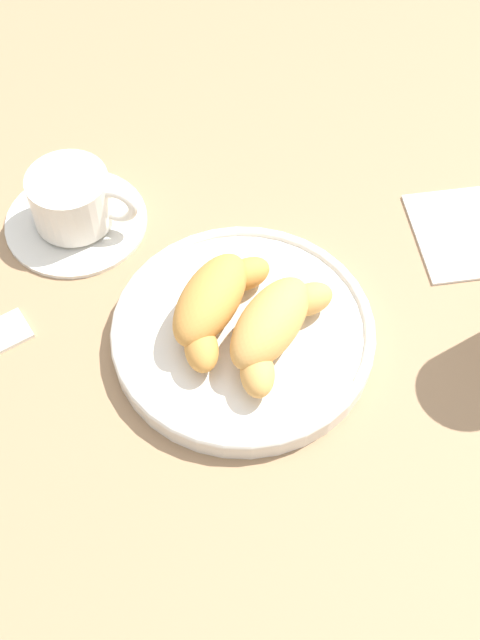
# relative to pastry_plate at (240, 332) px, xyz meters

# --- Properties ---
(ground_plane) EXTENTS (2.20, 2.20, 0.00)m
(ground_plane) POSITION_rel_pastry_plate_xyz_m (-0.03, 0.00, -0.01)
(ground_plane) COLOR #997551
(pastry_plate) EXTENTS (0.23, 0.23, 0.02)m
(pastry_plate) POSITION_rel_pastry_plate_xyz_m (0.00, 0.00, 0.00)
(pastry_plate) COLOR silver
(pastry_plate) RESTS_ON ground_plane
(croissant_large) EXTENTS (0.14, 0.07, 0.04)m
(croissant_large) POSITION_rel_pastry_plate_xyz_m (-0.00, -0.02, 0.03)
(croissant_large) COLOR #CC893D
(croissant_large) RESTS_ON pastry_plate
(croissant_small) EXTENTS (0.13, 0.08, 0.04)m
(croissant_small) POSITION_rel_pastry_plate_xyz_m (0.00, 0.03, 0.03)
(croissant_small) COLOR #D6994C
(croissant_small) RESTS_ON pastry_plate
(coffee_cup_near) EXTENTS (0.14, 0.14, 0.06)m
(coffee_cup_near) POSITION_rel_pastry_plate_xyz_m (-0.07, -0.19, 0.01)
(coffee_cup_near) COLOR silver
(coffee_cup_near) RESTS_ON ground_plane
(folded_napkin) EXTENTS (0.15, 0.15, 0.01)m
(folded_napkin) POSITION_rel_pastry_plate_xyz_m (-0.19, 0.17, -0.01)
(folded_napkin) COLOR silver
(folded_napkin) RESTS_ON ground_plane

